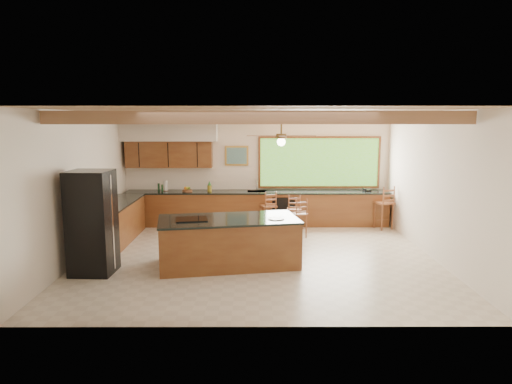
{
  "coord_description": "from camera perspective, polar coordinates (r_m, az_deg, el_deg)",
  "views": [
    {
      "loc": [
        -0.07,
        -9.16,
        2.83
      ],
      "look_at": [
        -0.03,
        0.8,
        1.24
      ],
      "focal_mm": 32.0,
      "sensor_mm": 36.0,
      "label": 1
    }
  ],
  "objects": [
    {
      "name": "ground",
      "position": [
        9.59,
        0.21,
        -8.09
      ],
      "size": [
        7.2,
        7.2,
        0.0
      ],
      "primitive_type": "plane",
      "color": "beige",
      "rests_on": "ground"
    },
    {
      "name": "bar_stool_c",
      "position": [
        11.0,
        5.41,
        -2.83
      ],
      "size": [
        0.44,
        0.44,
        0.96
      ],
      "rotation": [
        0.0,
        0.0,
        0.33
      ],
      "color": "brown",
      "rests_on": "ground"
    },
    {
      "name": "refrigerator",
      "position": [
        8.91,
        -19.8,
        -3.61
      ],
      "size": [
        0.78,
        0.76,
        1.92
      ],
      "rotation": [
        0.0,
        0.0,
        -0.05
      ],
      "color": "black",
      "rests_on": "ground"
    },
    {
      "name": "room_shell",
      "position": [
        9.84,
        -0.8,
        5.48
      ],
      "size": [
        7.27,
        6.54,
        3.02
      ],
      "color": "silver",
      "rests_on": "ground"
    },
    {
      "name": "bar_stool_b",
      "position": [
        11.74,
        1.56,
        -1.87
      ],
      "size": [
        0.47,
        0.47,
        1.02
      ],
      "rotation": [
        0.0,
        0.0,
        0.36
      ],
      "color": "brown",
      "rests_on": "ground"
    },
    {
      "name": "bar_stool_d",
      "position": [
        12.23,
        15.79,
        -1.42
      ],
      "size": [
        0.53,
        0.53,
        1.14
      ],
      "rotation": [
        0.0,
        0.0,
        0.35
      ],
      "color": "brown",
      "rests_on": "ground"
    },
    {
      "name": "counter_run",
      "position": [
        11.94,
        -3.81,
        -2.37
      ],
      "size": [
        7.12,
        3.1,
        1.22
      ],
      "color": "brown",
      "rests_on": "ground"
    },
    {
      "name": "bar_stool_a",
      "position": [
        11.45,
        4.82,
        -2.28
      ],
      "size": [
        0.38,
        0.38,
        0.98
      ],
      "rotation": [
        0.0,
        0.0,
        -0.07
      ],
      "color": "brown",
      "rests_on": "ground"
    },
    {
      "name": "island",
      "position": [
        8.97,
        -3.44,
        -6.21
      ],
      "size": [
        2.85,
        1.7,
        0.95
      ],
      "rotation": [
        0.0,
        0.0,
        0.17
      ],
      "color": "brown",
      "rests_on": "ground"
    }
  ]
}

